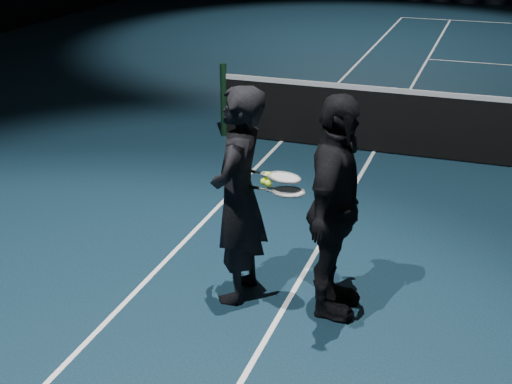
% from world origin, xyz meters
% --- Properties ---
extents(net_post_left, '(0.10, 0.10, 1.10)m').
position_xyz_m(net_post_left, '(-6.40, 0.00, 0.55)').
color(net_post_left, black).
rests_on(net_post_left, floor).
extents(player_a, '(0.49, 0.73, 1.96)m').
position_xyz_m(player_a, '(-4.57, -4.26, 0.98)').
color(player_a, black).
rests_on(player_a, floor).
extents(player_b, '(0.50, 1.16, 1.96)m').
position_xyz_m(player_b, '(-3.72, -4.25, 0.98)').
color(player_b, black).
rests_on(player_b, floor).
extents(racket_lower, '(0.68, 0.23, 0.03)m').
position_xyz_m(racket_lower, '(-4.12, -4.25, 1.08)').
color(racket_lower, black).
rests_on(racket_lower, player_a).
extents(racket_upper, '(0.70, 0.28, 0.10)m').
position_xyz_m(racket_upper, '(-4.17, -4.21, 1.19)').
color(racket_upper, black).
rests_on(racket_upper, player_b).
extents(tennis_balls, '(0.12, 0.10, 0.12)m').
position_xyz_m(tennis_balls, '(-4.32, -4.25, 1.16)').
color(tennis_balls, '#BFE530').
rests_on(tennis_balls, racket_upper).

